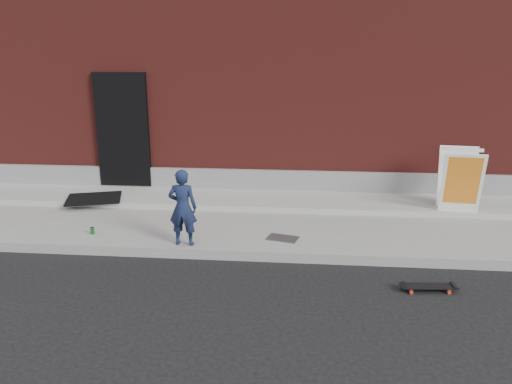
# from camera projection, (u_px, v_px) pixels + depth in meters

# --- Properties ---
(ground) EXTENTS (80.00, 80.00, 0.00)m
(ground) POSITION_uv_depth(u_px,v_px,m) (233.00, 261.00, 7.22)
(ground) COLOR black
(ground) RESTS_ON ground
(sidewalk) EXTENTS (20.00, 3.00, 0.15)m
(sidewalk) POSITION_uv_depth(u_px,v_px,m) (245.00, 222.00, 8.63)
(sidewalk) COLOR gray
(sidewalk) RESTS_ON ground
(apron) EXTENTS (20.00, 1.20, 0.10)m
(apron) POSITION_uv_depth(u_px,v_px,m) (250.00, 200.00, 9.46)
(apron) COLOR gray
(apron) RESTS_ON sidewalk
(building) EXTENTS (20.00, 8.10, 5.00)m
(building) POSITION_uv_depth(u_px,v_px,m) (268.00, 67.00, 13.22)
(building) COLOR maroon
(building) RESTS_ON ground
(child) EXTENTS (0.42, 0.28, 1.15)m
(child) POSITION_uv_depth(u_px,v_px,m) (183.00, 208.00, 7.27)
(child) COLOR #16213F
(child) RESTS_ON sidewalk
(skateboard) EXTENTS (0.70, 0.23, 0.08)m
(skateboard) POSITION_uv_depth(u_px,v_px,m) (429.00, 287.00, 6.29)
(skateboard) COLOR red
(skateboard) RESTS_ON ground
(pizza_sign) EXTENTS (0.74, 0.85, 1.09)m
(pizza_sign) POSITION_uv_depth(u_px,v_px,m) (460.00, 180.00, 8.56)
(pizza_sign) COLOR white
(pizza_sign) RESTS_ON apron
(soda_can) EXTENTS (0.07, 0.07, 0.11)m
(soda_can) POSITION_uv_depth(u_px,v_px,m) (92.00, 231.00, 7.83)
(soda_can) COLOR #197F26
(soda_can) RESTS_ON sidewalk
(doormat) EXTENTS (1.16, 1.04, 0.03)m
(doormat) POSITION_uv_depth(u_px,v_px,m) (94.00, 198.00, 9.32)
(doormat) COLOR black
(doormat) RESTS_ON apron
(utility_plate) EXTENTS (0.52, 0.40, 0.01)m
(utility_plate) POSITION_uv_depth(u_px,v_px,m) (283.00, 238.00, 7.65)
(utility_plate) COLOR #56555B
(utility_plate) RESTS_ON sidewalk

